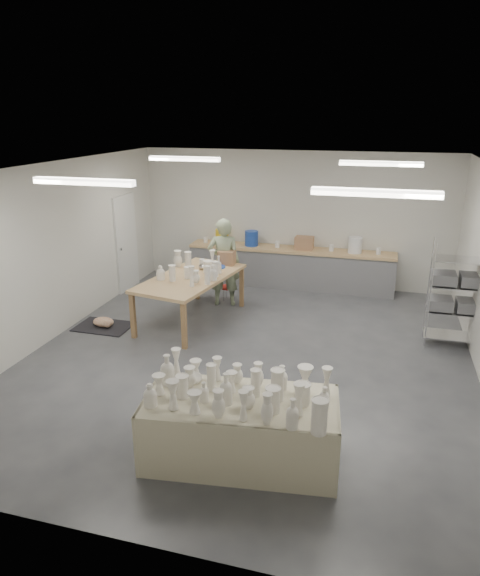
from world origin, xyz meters
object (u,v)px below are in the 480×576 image
(work_table, at_px, (195,275))
(potter, at_px, (224,262))
(drying_table, at_px, (241,425))
(red_stool, at_px, (228,288))

(work_table, distance_m, potter, 0.95)
(drying_table, distance_m, red_stool, 5.29)
(work_table, bearing_deg, potter, 83.19)
(drying_table, bearing_deg, work_table, 109.81)
(work_table, relative_size, red_stool, 7.72)
(work_table, distance_m, red_stool, 1.37)
(work_table, xyz_separation_m, potter, (0.28, 0.91, 0.02))
(drying_table, distance_m, potter, 5.05)
(drying_table, bearing_deg, potter, 102.25)
(red_stool, bearing_deg, work_table, -103.30)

